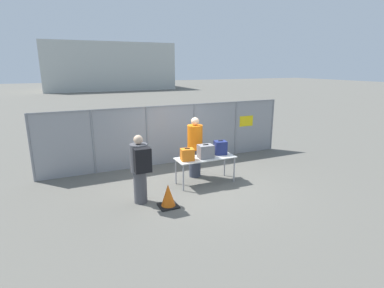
{
  "coord_description": "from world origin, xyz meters",
  "views": [
    {
      "loc": [
        -3.53,
        -7.49,
        3.33
      ],
      "look_at": [
        0.06,
        0.43,
        1.05
      ],
      "focal_mm": 28.0,
      "sensor_mm": 36.0,
      "label": 1
    }
  ],
  "objects_px": {
    "suitcase_grey": "(206,151)",
    "traveler_hooded": "(140,167)",
    "suitcase_navy": "(220,148)",
    "inspection_table": "(205,160)",
    "suitcase_orange": "(187,155)",
    "utility_trailer": "(205,135)",
    "traffic_cone": "(168,196)",
    "security_worker_near": "(195,147)"
  },
  "relations": [
    {
      "from": "security_worker_near",
      "to": "inspection_table",
      "type": "bearing_deg",
      "value": 108.11
    },
    {
      "from": "traffic_cone",
      "to": "security_worker_near",
      "type": "bearing_deg",
      "value": 47.61
    },
    {
      "from": "traveler_hooded",
      "to": "traffic_cone",
      "type": "bearing_deg",
      "value": -51.14
    },
    {
      "from": "traveler_hooded",
      "to": "suitcase_orange",
      "type": "bearing_deg",
      "value": 7.14
    },
    {
      "from": "utility_trailer",
      "to": "suitcase_orange",
      "type": "bearing_deg",
      "value": -122.84
    },
    {
      "from": "suitcase_grey",
      "to": "suitcase_navy",
      "type": "height_order",
      "value": "suitcase_navy"
    },
    {
      "from": "inspection_table",
      "to": "traveler_hooded",
      "type": "distance_m",
      "value": 2.14
    },
    {
      "from": "suitcase_navy",
      "to": "utility_trailer",
      "type": "distance_m",
      "value": 4.22
    },
    {
      "from": "suitcase_orange",
      "to": "traffic_cone",
      "type": "bearing_deg",
      "value": -134.27
    },
    {
      "from": "traveler_hooded",
      "to": "suitcase_grey",
      "type": "bearing_deg",
      "value": 1.91
    },
    {
      "from": "inspection_table",
      "to": "traveler_hooded",
      "type": "xyz_separation_m",
      "value": [
        -2.05,
        -0.53,
        0.24
      ]
    },
    {
      "from": "suitcase_navy",
      "to": "security_worker_near",
      "type": "xyz_separation_m",
      "value": [
        -0.59,
        0.51,
        -0.03
      ]
    },
    {
      "from": "traffic_cone",
      "to": "utility_trailer",
      "type": "bearing_deg",
      "value": 54.7
    },
    {
      "from": "utility_trailer",
      "to": "traffic_cone",
      "type": "relative_size",
      "value": 6.19
    },
    {
      "from": "suitcase_grey",
      "to": "suitcase_navy",
      "type": "xyz_separation_m",
      "value": [
        0.57,
        0.15,
        0.01
      ]
    },
    {
      "from": "inspection_table",
      "to": "traffic_cone",
      "type": "bearing_deg",
      "value": -146.8
    },
    {
      "from": "inspection_table",
      "to": "traveler_hooded",
      "type": "relative_size",
      "value": 1.0
    },
    {
      "from": "utility_trailer",
      "to": "traffic_cone",
      "type": "height_order",
      "value": "utility_trailer"
    },
    {
      "from": "suitcase_navy",
      "to": "traveler_hooded",
      "type": "xyz_separation_m",
      "value": [
        -2.6,
        -0.63,
        -0.03
      ]
    },
    {
      "from": "traveler_hooded",
      "to": "traffic_cone",
      "type": "relative_size",
      "value": 3.04
    },
    {
      "from": "suitcase_orange",
      "to": "utility_trailer",
      "type": "xyz_separation_m",
      "value": [
        2.61,
        4.05,
        -0.53
      ]
    },
    {
      "from": "inspection_table",
      "to": "suitcase_grey",
      "type": "xyz_separation_m",
      "value": [
        -0.02,
        -0.05,
        0.26
      ]
    },
    {
      "from": "suitcase_navy",
      "to": "traffic_cone",
      "type": "distance_m",
      "value": 2.43
    },
    {
      "from": "suitcase_navy",
      "to": "traveler_hooded",
      "type": "bearing_deg",
      "value": -166.28
    },
    {
      "from": "suitcase_orange",
      "to": "traveler_hooded",
      "type": "xyz_separation_m",
      "value": [
        -1.47,
        -0.49,
        0.0
      ]
    },
    {
      "from": "inspection_table",
      "to": "utility_trailer",
      "type": "bearing_deg",
      "value": 63.17
    },
    {
      "from": "suitcase_orange",
      "to": "utility_trailer",
      "type": "relative_size",
      "value": 0.11
    },
    {
      "from": "traveler_hooded",
      "to": "security_worker_near",
      "type": "xyz_separation_m",
      "value": [
        2.01,
        1.15,
        0.0
      ]
    },
    {
      "from": "suitcase_orange",
      "to": "traveler_hooded",
      "type": "bearing_deg",
      "value": -161.39
    },
    {
      "from": "traffic_cone",
      "to": "suitcase_orange",
      "type": "bearing_deg",
      "value": 45.73
    },
    {
      "from": "suitcase_orange",
      "to": "security_worker_near",
      "type": "bearing_deg",
      "value": 50.54
    },
    {
      "from": "traveler_hooded",
      "to": "security_worker_near",
      "type": "bearing_deg",
      "value": 18.3
    },
    {
      "from": "traffic_cone",
      "to": "suitcase_navy",
      "type": "bearing_deg",
      "value": 27.9
    },
    {
      "from": "inspection_table",
      "to": "utility_trailer",
      "type": "xyz_separation_m",
      "value": [
        2.03,
        4.01,
        -0.3
      ]
    },
    {
      "from": "suitcase_grey",
      "to": "traveler_hooded",
      "type": "relative_size",
      "value": 0.25
    },
    {
      "from": "inspection_table",
      "to": "suitcase_grey",
      "type": "bearing_deg",
      "value": -114.1
    },
    {
      "from": "traveler_hooded",
      "to": "inspection_table",
      "type": "bearing_deg",
      "value": 3.13
    },
    {
      "from": "inspection_table",
      "to": "security_worker_near",
      "type": "relative_size",
      "value": 0.94
    },
    {
      "from": "suitcase_grey",
      "to": "traveler_hooded",
      "type": "bearing_deg",
      "value": -166.61
    },
    {
      "from": "suitcase_orange",
      "to": "security_worker_near",
      "type": "distance_m",
      "value": 0.85
    },
    {
      "from": "suitcase_orange",
      "to": "security_worker_near",
      "type": "relative_size",
      "value": 0.21
    },
    {
      "from": "inspection_table",
      "to": "suitcase_orange",
      "type": "distance_m",
      "value": 0.63
    }
  ]
}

